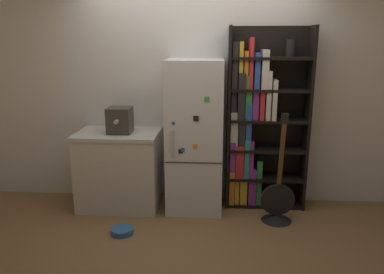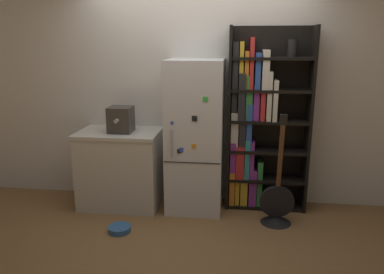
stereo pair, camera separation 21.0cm
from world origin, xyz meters
name	(u,v)px [view 1 (the left image)]	position (x,y,z in m)	size (l,w,h in m)	color
ground_plane	(194,213)	(0.00, 0.00, 0.00)	(16.00, 16.00, 0.00)	olive
wall_back	(197,92)	(0.00, 0.47, 1.30)	(8.00, 0.05, 2.60)	silver
refrigerator	(195,137)	(0.00, 0.16, 0.84)	(0.61, 0.60, 1.68)	silver
bookshelf	(256,123)	(0.68, 0.32, 0.97)	(0.89, 0.31, 2.03)	black
kitchen_counter	(120,169)	(-0.86, 0.15, 0.44)	(0.92, 0.62, 0.88)	beige
espresso_machine	(120,120)	(-0.83, 0.13, 1.02)	(0.25, 0.31, 0.28)	#38332D
guitar	(277,206)	(0.89, -0.12, 0.17)	(0.36, 0.32, 1.19)	black
pet_bowl	(122,230)	(-0.69, -0.50, 0.03)	(0.23, 0.23, 0.06)	#3366A5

